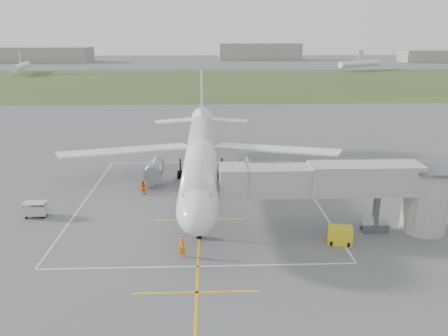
{
  "coord_description": "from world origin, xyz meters",
  "views": [
    {
      "loc": [
        1.03,
        -53.87,
        19.52
      ],
      "look_at": [
        2.89,
        -4.0,
        4.0
      ],
      "focal_mm": 35.0,
      "sensor_mm": 36.0,
      "label": 1
    }
  ],
  "objects_px": {
    "gpu_unit": "(340,235)",
    "ramp_worker_nose": "(182,248)",
    "airliner": "(200,155)",
    "jet_bridge": "(356,188)",
    "baggage_cart": "(35,209)",
    "ramp_worker_wing": "(143,187)"
  },
  "relations": [
    {
      "from": "gpu_unit",
      "to": "ramp_worker_wing",
      "type": "bearing_deg",
      "value": 158.77
    },
    {
      "from": "ramp_worker_nose",
      "to": "ramp_worker_wing",
      "type": "bearing_deg",
      "value": 120.82
    },
    {
      "from": "baggage_cart",
      "to": "ramp_worker_nose",
      "type": "height_order",
      "value": "ramp_worker_nose"
    },
    {
      "from": "gpu_unit",
      "to": "ramp_worker_nose",
      "type": "distance_m",
      "value": 15.22
    },
    {
      "from": "gpu_unit",
      "to": "ramp_worker_wing",
      "type": "relative_size",
      "value": 1.42
    },
    {
      "from": "airliner",
      "to": "jet_bridge",
      "type": "bearing_deg",
      "value": -42.19
    },
    {
      "from": "airliner",
      "to": "jet_bridge",
      "type": "xyz_separation_m",
      "value": [
        15.72,
        -14.25,
        0.35
      ]
    },
    {
      "from": "airliner",
      "to": "jet_bridge",
      "type": "distance_m",
      "value": 21.22
    },
    {
      "from": "airliner",
      "to": "ramp_worker_wing",
      "type": "bearing_deg",
      "value": -160.08
    },
    {
      "from": "baggage_cart",
      "to": "ramp_worker_nose",
      "type": "distance_m",
      "value": 19.34
    },
    {
      "from": "baggage_cart",
      "to": "gpu_unit",
      "type": "bearing_deg",
      "value": -13.22
    },
    {
      "from": "airliner",
      "to": "gpu_unit",
      "type": "xyz_separation_m",
      "value": [
        13.62,
        -16.86,
        -3.55
      ]
    },
    {
      "from": "jet_bridge",
      "to": "ramp_worker_nose",
      "type": "xyz_separation_m",
      "value": [
        -17.16,
        -4.78,
        -3.8
      ]
    },
    {
      "from": "jet_bridge",
      "to": "baggage_cart",
      "type": "bearing_deg",
      "value": 171.62
    },
    {
      "from": "airliner",
      "to": "baggage_cart",
      "type": "relative_size",
      "value": 19.17
    },
    {
      "from": "baggage_cart",
      "to": "airliner",
      "type": "bearing_deg",
      "value": 27.3
    },
    {
      "from": "baggage_cart",
      "to": "ramp_worker_wing",
      "type": "distance_m",
      "value": 12.75
    },
    {
      "from": "airliner",
      "to": "gpu_unit",
      "type": "bearing_deg",
      "value": -51.06
    },
    {
      "from": "ramp_worker_wing",
      "to": "ramp_worker_nose",
      "type": "bearing_deg",
      "value": 126.12
    },
    {
      "from": "gpu_unit",
      "to": "baggage_cart",
      "type": "distance_m",
      "value": 32.65
    },
    {
      "from": "gpu_unit",
      "to": "ramp_worker_nose",
      "type": "relative_size",
      "value": 1.35
    },
    {
      "from": "baggage_cart",
      "to": "ramp_worker_nose",
      "type": "relative_size",
      "value": 1.29
    }
  ]
}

